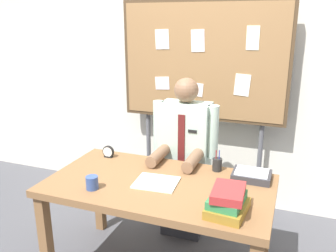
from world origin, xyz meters
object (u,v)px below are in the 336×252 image
at_px(bulletin_board, 203,64).
at_px(book_stack, 228,201).
at_px(coffee_mug, 92,183).
at_px(open_notebook, 156,182).
at_px(person, 185,164).
at_px(paper_tray, 252,175).
at_px(desk_clock, 108,152).
at_px(desk, 159,194).
at_px(pen_holder, 217,164).

height_order(bulletin_board, book_stack, bulletin_board).
bearing_deg(book_stack, coffee_mug, -178.88).
bearing_deg(open_notebook, coffee_mug, -148.68).
height_order(person, paper_tray, person).
relative_size(book_stack, desk_clock, 3.03).
relative_size(person, open_notebook, 4.76).
distance_m(bulletin_board, open_notebook, 1.29).
distance_m(person, open_notebook, 0.61).
distance_m(coffee_mug, paper_tray, 1.08).
relative_size(bulletin_board, book_stack, 6.79).
bearing_deg(bulletin_board, coffee_mug, -105.78).
relative_size(bulletin_board, coffee_mug, 22.35).
xyz_separation_m(desk, coffee_mug, (-0.37, -0.24, 0.13)).
distance_m(desk_clock, pen_holder, 0.88).
relative_size(person, pen_holder, 8.48).
bearing_deg(desk, coffee_mug, -147.18).
xyz_separation_m(book_stack, paper_tray, (0.07, 0.50, -0.04)).
relative_size(desk, pen_holder, 9.54).
xyz_separation_m(desk, open_notebook, (-0.01, -0.02, 0.09)).
distance_m(bulletin_board, paper_tray, 1.19).
relative_size(desk, coffee_mug, 17.32).
relative_size(book_stack, open_notebook, 1.02).
bearing_deg(desk_clock, book_stack, -25.43).
height_order(person, pen_holder, person).
height_order(pen_holder, paper_tray, pen_holder).
bearing_deg(pen_holder, coffee_mug, -140.89).
xyz_separation_m(book_stack, open_notebook, (-0.52, 0.20, -0.07)).
bearing_deg(paper_tray, bulletin_board, 125.95).
relative_size(desk, bulletin_board, 0.77).
height_order(book_stack, pen_holder, pen_holder).
bearing_deg(desk_clock, open_notebook, -29.17).
bearing_deg(person, paper_tray, -28.04).
xyz_separation_m(book_stack, desk_clock, (-1.06, 0.50, -0.03)).
relative_size(bulletin_board, open_notebook, 6.90).
distance_m(bulletin_board, coffee_mug, 1.51).
bearing_deg(bulletin_board, paper_tray, -54.05).
bearing_deg(open_notebook, desk, 62.26).
xyz_separation_m(desk, book_stack, (0.51, -0.22, 0.16)).
distance_m(person, bulletin_board, 0.92).
height_order(desk, person, person).
bearing_deg(book_stack, paper_tray, 81.60).
height_order(book_stack, open_notebook, book_stack).
xyz_separation_m(bulletin_board, pen_holder, (0.33, -0.75, -0.63)).
distance_m(open_notebook, coffee_mug, 0.42).
distance_m(desk_clock, coffee_mug, 0.55).
distance_m(bulletin_board, desk_clock, 1.16).
relative_size(bulletin_board, desk_clock, 20.60).
xyz_separation_m(desk, person, (0.00, 0.58, -0.01)).
height_order(desk_clock, paper_tray, desk_clock).
distance_m(open_notebook, desk_clock, 0.62).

